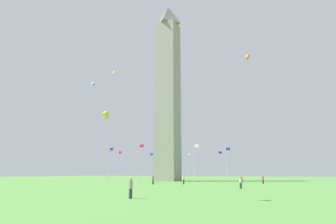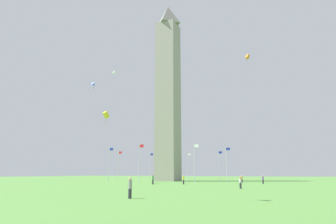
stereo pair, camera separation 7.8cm
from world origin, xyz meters
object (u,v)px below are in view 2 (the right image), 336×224
object	(u,v)px
flagpole_ne	(219,164)
person_green_shirt	(153,180)
flagpole_n	(227,163)
kite_yellow_box	(106,115)
flagpole_e	(188,165)
person_white_shirt	(240,183)
flagpole_se	(150,165)
flagpole_w	(139,161)
person_purple_shirt	(263,180)
kite_blue_delta	(94,84)
person_yellow_shirt	(183,180)
person_gray_shirt	(130,188)
obelisk_monument	(168,88)
flagpole_sw	(109,163)
flagpole_s	(118,164)
flagpole_nw	(194,161)
kite_orange_box	(247,57)
kite_white_delta	(114,73)
person_orange_shirt	(242,179)

from	to	relation	value
flagpole_ne	person_green_shirt	bearing A→B (deg)	-97.99
flagpole_n	kite_yellow_box	bearing A→B (deg)	-136.44
flagpole_e	person_white_shirt	size ratio (longest dim) A/B	5.36
flagpole_se	flagpole_w	world-z (taller)	same
person_purple_shirt	kite_blue_delta	size ratio (longest dim) A/B	0.90
person_green_shirt	kite_blue_delta	bearing A→B (deg)	79.98
person_green_shirt	person_yellow_shirt	world-z (taller)	person_green_shirt
person_purple_shirt	person_gray_shirt	bearing A→B (deg)	78.94
obelisk_monument	kite_blue_delta	size ratio (longest dim) A/B	28.51
flagpole_n	flagpole_sw	distance (m)	29.62
flagpole_e	flagpole_s	size ratio (longest dim) A/B	1.00
flagpole_n	flagpole_e	xyz separation A→B (m)	(-16.03, 16.03, 0.00)
obelisk_monument	flagpole_e	bearing A→B (deg)	89.80
flagpole_n	obelisk_monument	bearing A→B (deg)	180.00
flagpole_sw	person_purple_shirt	bearing A→B (deg)	-0.04
flagpole_s	flagpole_sw	world-z (taller)	same
obelisk_monument	flagpole_w	distance (m)	26.78
flagpole_n	flagpole_ne	xyz separation A→B (m)	(-4.70, 11.34, 0.00)
flagpole_nw	person_green_shirt	bearing A→B (deg)	-113.16
flagpole_w	person_green_shirt	world-z (taller)	flagpole_w
flagpole_n	person_white_shirt	world-z (taller)	flagpole_n
flagpole_w	kite_yellow_box	world-z (taller)	kite_yellow_box
flagpole_se	kite_orange_box	xyz separation A→B (m)	(34.82, -17.73, 24.66)
person_green_shirt	person_yellow_shirt	size ratio (longest dim) A/B	1.02
flagpole_sw	person_yellow_shirt	distance (m)	24.94
obelisk_monument	kite_yellow_box	xyz separation A→B (m)	(-5.93, -20.93, -11.28)
person_green_shirt	person_white_shirt	bearing A→B (deg)	-116.23
person_green_shirt	person_white_shirt	distance (m)	20.10
person_white_shirt	kite_blue_delta	size ratio (longest dim) A/B	0.87
person_yellow_shirt	kite_white_delta	size ratio (longest dim) A/B	0.67
flagpole_n	flagpole_w	xyz separation A→B (m)	(-16.03, -16.03, 0.00)
flagpole_nw	person_green_shirt	xyz separation A→B (m)	(-4.74, -11.08, -3.79)
flagpole_e	kite_yellow_box	bearing A→B (deg)	-99.19
flagpole_e	flagpole_se	bearing A→B (deg)	-157.50
flagpole_s	person_white_shirt	bearing A→B (deg)	-37.65
person_green_shirt	person_yellow_shirt	distance (m)	5.88
flagpole_e	kite_blue_delta	distance (m)	41.35
person_green_shirt	person_orange_shirt	world-z (taller)	person_green_shirt
flagpole_nw	person_orange_shirt	world-z (taller)	flagpole_nw
flagpole_w	kite_orange_box	distance (m)	35.39
flagpole_s	flagpole_w	world-z (taller)	same
person_white_shirt	kite_orange_box	world-z (taller)	kite_orange_box
obelisk_monument	flagpole_nw	size ratio (longest dim) A/B	6.12
obelisk_monument	flagpole_s	xyz separation A→B (m)	(-15.97, 0.00, -21.45)
person_purple_shirt	person_orange_shirt	bearing A→B (deg)	-47.00
person_green_shirt	person_gray_shirt	bearing A→B (deg)	-156.76
flagpole_e	kite_white_delta	world-z (taller)	kite_white_delta
kite_yellow_box	person_gray_shirt	bearing A→B (deg)	-50.53
flagpole_s	kite_white_delta	distance (m)	26.97
flagpole_se	flagpole_nw	distance (m)	32.06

